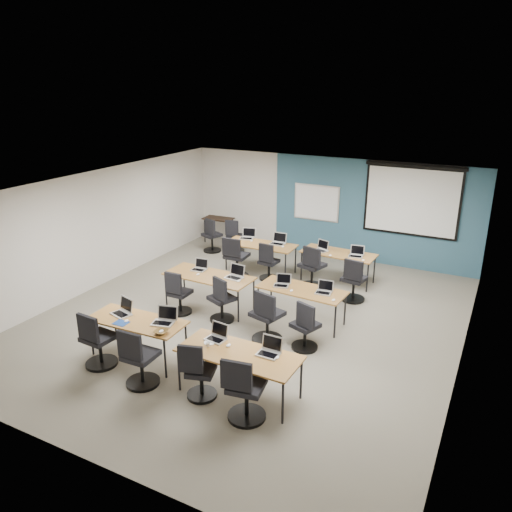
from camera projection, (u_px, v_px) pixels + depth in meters
The scene contains 58 objects.
floor at pixel (250, 319), 10.18m from camera, with size 8.00×9.00×0.02m, color #6B6354.
ceiling at pixel (249, 188), 9.28m from camera, with size 8.00×9.00×0.02m, color white.
wall_back at pixel (328, 207), 13.50m from camera, with size 8.00×0.04×2.70m, color beige.
wall_front at pixel (74, 369), 5.96m from camera, with size 8.00×0.04×2.70m, color beige.
wall_left at pixel (96, 230), 11.46m from camera, with size 0.04×9.00×2.70m, color beige.
wall_right at pixel (470, 295), 8.00m from camera, with size 0.04×9.00×2.70m, color beige.
blue_accent_panel at pixel (373, 213), 12.93m from camera, with size 5.50×0.04×2.70m, color #3D5977.
whiteboard at pixel (316, 203), 13.53m from camera, with size 1.28×0.03×0.98m.
projector_screen at pixel (412, 197), 12.29m from camera, with size 2.40×0.10×1.82m.
training_table_front_left at pixel (137, 322), 8.55m from camera, with size 1.72×0.72×0.73m.
training_table_front_right at pixel (239, 355), 7.53m from camera, with size 1.89×0.79×0.73m.
training_table_mid_left at pixel (209, 277), 10.49m from camera, with size 1.90×0.79×0.73m.
training_table_mid_right at pixel (302, 291), 9.81m from camera, with size 1.74×0.72×0.73m.
training_table_back_left at pixel (261, 246), 12.47m from camera, with size 1.78×0.74×0.73m.
training_table_back_right at pixel (338, 255), 11.84m from camera, with size 1.74×0.73×0.73m.
laptop_0 at pixel (123, 310), 8.75m from camera, with size 0.35×0.30×0.27m.
mouse_0 at pixel (126, 321), 8.48m from camera, with size 0.06×0.09×0.03m, color white.
task_chair_0 at pixel (97, 344), 8.37m from camera, with size 0.54×0.54×1.02m.
laptop_1 at pixel (165, 319), 8.42m from camera, with size 0.36×0.30×0.27m.
mouse_1 at pixel (161, 331), 8.13m from camera, with size 0.06×0.10×0.04m, color white.
task_chair_1 at pixel (139, 362), 7.83m from camera, with size 0.54×0.54×1.02m.
laptop_2 at pixel (217, 335), 7.90m from camera, with size 0.32×0.27×0.24m.
mouse_2 at pixel (228, 345), 7.70m from camera, with size 0.06×0.10×0.04m, color white.
task_chair_2 at pixel (198, 376), 7.54m from camera, with size 0.48×0.47×0.95m.
laptop_3 at pixel (270, 350), 7.47m from camera, with size 0.33×0.28×0.25m.
mouse_3 at pixel (277, 357), 7.36m from camera, with size 0.05×0.09×0.03m, color white.
task_chair_3 at pixel (244, 394), 7.04m from camera, with size 0.56×0.56×1.03m.
laptop_4 at pixel (200, 267), 10.76m from camera, with size 0.31×0.26×0.23m.
mouse_4 at pixel (198, 274), 10.49m from camera, with size 0.06×0.10×0.04m, color white.
task_chair_4 at pixel (178, 296), 10.28m from camera, with size 0.47×0.47×0.96m.
laptop_5 at pixel (235, 275), 10.34m from camera, with size 0.35×0.30×0.27m.
mouse_5 at pixel (239, 281), 10.15m from camera, with size 0.06×0.10×0.03m, color white.
task_chair_5 at pixel (221, 303), 9.95m from camera, with size 0.53×0.50×0.98m.
laptop_6 at pixel (282, 283), 9.94m from camera, with size 0.30×0.25×0.23m.
mouse_6 at pixel (291, 291), 9.69m from camera, with size 0.06×0.09×0.03m, color white.
task_chair_6 at pixel (267, 320), 9.15m from camera, with size 0.58×0.58×1.05m.
laptop_7 at pixel (324, 290), 9.60m from camera, with size 0.30×0.26×0.23m.
mouse_7 at pixel (334, 300), 9.27m from camera, with size 0.06×0.10×0.04m, color white.
task_chair_7 at pixel (305, 330), 8.90m from camera, with size 0.50×0.48×0.97m.
laptop_8 at pixel (248, 236), 12.88m from camera, with size 0.35×0.30×0.26m.
mouse_8 at pixel (252, 241), 12.66m from camera, with size 0.05×0.09×0.03m, color white.
task_chair_8 at pixel (236, 261), 12.15m from camera, with size 0.58×0.58×1.06m.
laptop_9 at pixel (278, 241), 12.45m from camera, with size 0.36×0.30×0.27m.
mouse_9 at pixel (283, 247), 12.23m from camera, with size 0.06×0.10×0.04m, color white.
task_chair_9 at pixel (268, 265), 12.03m from camera, with size 0.47×0.47×0.96m.
laptop_10 at pixel (322, 248), 11.97m from camera, with size 0.32×0.27×0.24m.
mouse_10 at pixel (330, 255), 11.62m from camera, with size 0.06×0.10×0.04m, color white.
task_chair_10 at pixel (312, 270), 11.54m from camera, with size 0.58×0.58×1.05m.
laptop_11 at pixel (356, 254), 11.58m from camera, with size 0.32×0.27×0.25m.
mouse_11 at pixel (363, 260), 11.31m from camera, with size 0.06×0.09×0.03m, color white.
task_chair_11 at pixel (353, 283), 10.87m from camera, with size 0.53×0.53×1.01m.
blue_mousepad at pixel (121, 323), 8.42m from camera, with size 0.24×0.20×0.01m, color navy.
snack_bowl at pixel (161, 332), 8.07m from camera, with size 0.23×0.23×0.06m, color brown.
snack_plate at pixel (210, 342), 7.80m from camera, with size 0.19×0.19×0.01m, color white.
coffee_cup at pixel (208, 345), 7.66m from camera, with size 0.05×0.05×0.05m, color white.
utility_table at pixel (218, 221), 14.74m from camera, with size 0.87×0.48×0.75m.
spare_chair_a at pixel (235, 239), 13.99m from camera, with size 0.47×0.47×0.95m.
spare_chair_b at pixel (212, 238), 13.99m from camera, with size 0.53×0.51×0.99m.
Camera 1 is at (4.31, -8.09, 4.62)m, focal length 35.00 mm.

